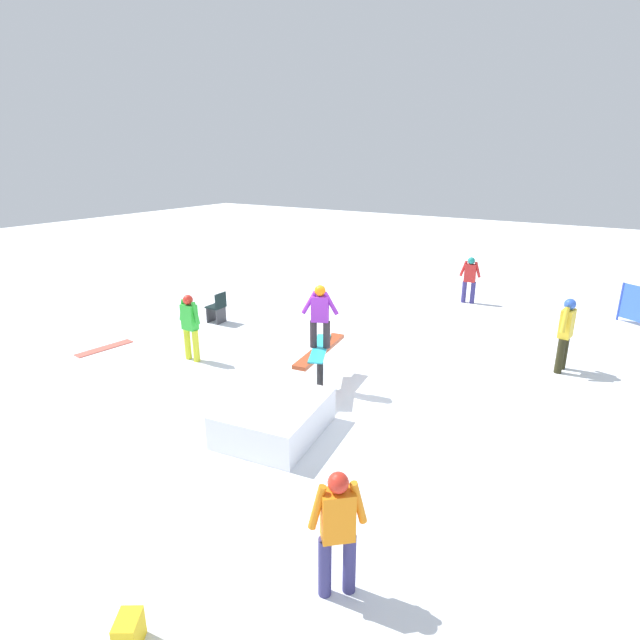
{
  "coord_description": "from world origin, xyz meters",
  "views": [
    {
      "loc": [
        -7.79,
        -4.93,
        4.5
      ],
      "look_at": [
        0.0,
        0.0,
        1.45
      ],
      "focal_mm": 28.0,
      "sensor_mm": 36.0,
      "label": 1
    }
  ],
  "objects_px": {
    "rail_feature": "(320,356)",
    "main_rider_on_rail": "(320,319)",
    "bystander_green": "(190,324)",
    "loose_snowboard_coral": "(105,348)",
    "bystander_yellow": "(566,331)",
    "bystander_red": "(470,278)",
    "folding_chair": "(217,308)",
    "bystander_orange": "(338,528)",
    "backpack_on_snow": "(129,632)"
  },
  "relations": [
    {
      "from": "folding_chair",
      "to": "backpack_on_snow",
      "type": "xyz_separation_m",
      "value": [
        -7.72,
        -6.14,
        -0.24
      ]
    },
    {
      "from": "rail_feature",
      "to": "backpack_on_snow",
      "type": "xyz_separation_m",
      "value": [
        -5.74,
        -1.47,
        -0.53
      ]
    },
    {
      "from": "bystander_green",
      "to": "loose_snowboard_coral",
      "type": "relative_size",
      "value": 1.12
    },
    {
      "from": "main_rider_on_rail",
      "to": "bystander_yellow",
      "type": "bearing_deg",
      "value": -73.81
    },
    {
      "from": "bystander_yellow",
      "to": "loose_snowboard_coral",
      "type": "xyz_separation_m",
      "value": [
        -4.54,
        9.62,
        -0.91
      ]
    },
    {
      "from": "bystander_red",
      "to": "bystander_yellow",
      "type": "xyz_separation_m",
      "value": [
        -4.21,
        -3.29,
        0.09
      ]
    },
    {
      "from": "bystander_yellow",
      "to": "bystander_orange",
      "type": "bearing_deg",
      "value": 178.78
    },
    {
      "from": "loose_snowboard_coral",
      "to": "backpack_on_snow",
      "type": "distance_m",
      "value": 8.53
    },
    {
      "from": "bystander_green",
      "to": "folding_chair",
      "type": "distance_m",
      "value": 2.76
    },
    {
      "from": "bystander_yellow",
      "to": "backpack_on_snow",
      "type": "bearing_deg",
      "value": 172.17
    },
    {
      "from": "bystander_yellow",
      "to": "folding_chair",
      "type": "height_order",
      "value": "bystander_yellow"
    },
    {
      "from": "rail_feature",
      "to": "folding_chair",
      "type": "relative_size",
      "value": 2.22
    },
    {
      "from": "loose_snowboard_coral",
      "to": "bystander_green",
      "type": "bearing_deg",
      "value": 113.0
    },
    {
      "from": "bystander_yellow",
      "to": "folding_chair",
      "type": "distance_m",
      "value": 8.83
    },
    {
      "from": "main_rider_on_rail",
      "to": "bystander_red",
      "type": "height_order",
      "value": "main_rider_on_rail"
    },
    {
      "from": "loose_snowboard_coral",
      "to": "folding_chair",
      "type": "distance_m",
      "value": 3.16
    },
    {
      "from": "loose_snowboard_coral",
      "to": "folding_chair",
      "type": "xyz_separation_m",
      "value": [
        2.99,
        -0.94,
        0.4
      ]
    },
    {
      "from": "main_rider_on_rail",
      "to": "bystander_orange",
      "type": "bearing_deg",
      "value": -170.89
    },
    {
      "from": "main_rider_on_rail",
      "to": "backpack_on_snow",
      "type": "height_order",
      "value": "main_rider_on_rail"
    },
    {
      "from": "rail_feature",
      "to": "main_rider_on_rail",
      "type": "distance_m",
      "value": 0.78
    },
    {
      "from": "rail_feature",
      "to": "bystander_red",
      "type": "height_order",
      "value": "bystander_red"
    },
    {
      "from": "bystander_yellow",
      "to": "folding_chair",
      "type": "relative_size",
      "value": 1.87
    },
    {
      "from": "bystander_orange",
      "to": "backpack_on_snow",
      "type": "bearing_deg",
      "value": 7.64
    },
    {
      "from": "main_rider_on_rail",
      "to": "bystander_red",
      "type": "distance_m",
      "value": 7.81
    },
    {
      "from": "rail_feature",
      "to": "backpack_on_snow",
      "type": "relative_size",
      "value": 5.74
    },
    {
      "from": "bystander_red",
      "to": "bystander_green",
      "type": "bearing_deg",
      "value": -125.1
    },
    {
      "from": "bystander_red",
      "to": "bystander_green",
      "type": "height_order",
      "value": "bystander_green"
    },
    {
      "from": "rail_feature",
      "to": "bystander_green",
      "type": "relative_size",
      "value": 1.25
    },
    {
      "from": "bystander_orange",
      "to": "folding_chair",
      "type": "bearing_deg",
      "value": -81.16
    },
    {
      "from": "bystander_orange",
      "to": "folding_chair",
      "type": "xyz_separation_m",
      "value": [
        6.12,
        7.51,
        -0.43
      ]
    },
    {
      "from": "rail_feature",
      "to": "bystander_green",
      "type": "distance_m",
      "value": 3.29
    },
    {
      "from": "bystander_red",
      "to": "bystander_yellow",
      "type": "relative_size",
      "value": 0.9
    },
    {
      "from": "bystander_red",
      "to": "backpack_on_snow",
      "type": "xyz_separation_m",
      "value": [
        -13.49,
        -0.75,
        -0.66
      ]
    },
    {
      "from": "loose_snowboard_coral",
      "to": "folding_chair",
      "type": "relative_size",
      "value": 1.58
    },
    {
      "from": "folding_chair",
      "to": "backpack_on_snow",
      "type": "height_order",
      "value": "folding_chair"
    },
    {
      "from": "rail_feature",
      "to": "main_rider_on_rail",
      "type": "relative_size",
      "value": 1.29
    },
    {
      "from": "main_rider_on_rail",
      "to": "backpack_on_snow",
      "type": "distance_m",
      "value": 6.07
    },
    {
      "from": "bystander_yellow",
      "to": "folding_chair",
      "type": "bearing_deg",
      "value": 107.6
    },
    {
      "from": "bystander_yellow",
      "to": "backpack_on_snow",
      "type": "distance_m",
      "value": 9.65
    },
    {
      "from": "main_rider_on_rail",
      "to": "bystander_orange",
      "type": "xyz_separation_m",
      "value": [
        -4.14,
        -2.83,
        -0.63
      ]
    },
    {
      "from": "main_rider_on_rail",
      "to": "folding_chair",
      "type": "xyz_separation_m",
      "value": [
        1.99,
        4.68,
        -1.07
      ]
    },
    {
      "from": "rail_feature",
      "to": "bystander_red",
      "type": "bearing_deg",
      "value": -13.62
    },
    {
      "from": "main_rider_on_rail",
      "to": "bystander_red",
      "type": "xyz_separation_m",
      "value": [
        7.75,
        -0.71,
        -0.65
      ]
    },
    {
      "from": "folding_chair",
      "to": "backpack_on_snow",
      "type": "distance_m",
      "value": 9.87
    },
    {
      "from": "main_rider_on_rail",
      "to": "bystander_green",
      "type": "xyz_separation_m",
      "value": [
        -0.34,
        3.27,
        -0.61
      ]
    },
    {
      "from": "bystander_red",
      "to": "folding_chair",
      "type": "bearing_deg",
      "value": -142.0
    },
    {
      "from": "bystander_red",
      "to": "backpack_on_snow",
      "type": "distance_m",
      "value": 13.52
    },
    {
      "from": "bystander_yellow",
      "to": "loose_snowboard_coral",
      "type": "height_order",
      "value": "bystander_yellow"
    },
    {
      "from": "bystander_yellow",
      "to": "folding_chair",
      "type": "xyz_separation_m",
      "value": [
        -1.55,
        8.68,
        -0.51
      ]
    },
    {
      "from": "loose_snowboard_coral",
      "to": "backpack_on_snow",
      "type": "relative_size",
      "value": 4.08
    }
  ]
}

